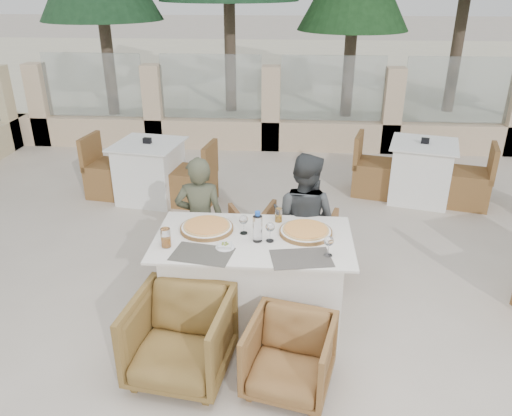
# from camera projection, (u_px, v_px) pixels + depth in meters

# --- Properties ---
(ground) EXTENTS (80.00, 80.00, 0.00)m
(ground) POSITION_uv_depth(u_px,v_px,m) (245.00, 320.00, 4.30)
(ground) COLOR beige
(ground) RESTS_ON ground
(sand_patch) EXTENTS (30.00, 16.00, 0.01)m
(sand_patch) POSITION_uv_depth(u_px,v_px,m) (283.00, 65.00, 16.98)
(sand_patch) COLOR beige
(sand_patch) RESTS_ON ground
(perimeter_wall_far) EXTENTS (10.00, 0.34, 1.60)m
(perimeter_wall_far) POSITION_uv_depth(u_px,v_px,m) (271.00, 103.00, 8.31)
(perimeter_wall_far) COLOR beige
(perimeter_wall_far) RESTS_ON ground
(dining_table) EXTENTS (1.60, 0.90, 0.77)m
(dining_table) POSITION_uv_depth(u_px,v_px,m) (253.00, 278.00, 4.19)
(dining_table) COLOR white
(dining_table) RESTS_ON ground
(placemat_near_left) EXTENTS (0.49, 0.37, 0.00)m
(placemat_near_left) POSITION_uv_depth(u_px,v_px,m) (202.00, 254.00, 3.79)
(placemat_near_left) COLOR #4F4B43
(placemat_near_left) RESTS_ON dining_table
(placemat_near_right) EXTENTS (0.50, 0.38, 0.00)m
(placemat_near_right) POSITION_uv_depth(u_px,v_px,m) (301.00, 258.00, 3.73)
(placemat_near_right) COLOR #534D47
(placemat_near_right) RESTS_ON dining_table
(pizza_left) EXTENTS (0.53, 0.53, 0.06)m
(pizza_left) POSITION_uv_depth(u_px,v_px,m) (207.00, 227.00, 4.15)
(pizza_left) COLOR orange
(pizza_left) RESTS_ON dining_table
(pizza_right) EXTENTS (0.47, 0.47, 0.06)m
(pizza_right) POSITION_uv_depth(u_px,v_px,m) (306.00, 231.00, 4.08)
(pizza_right) COLOR orange
(pizza_right) RESTS_ON dining_table
(water_bottle) EXTENTS (0.09, 0.09, 0.26)m
(water_bottle) POSITION_uv_depth(u_px,v_px,m) (258.00, 226.00, 3.93)
(water_bottle) COLOR #BDDAF9
(water_bottle) RESTS_ON dining_table
(wine_glass_centre) EXTENTS (0.10, 0.10, 0.18)m
(wine_glass_centre) POSITION_uv_depth(u_px,v_px,m) (244.00, 223.00, 4.07)
(wine_glass_centre) COLOR silver
(wine_glass_centre) RESTS_ON dining_table
(wine_glass_near) EXTENTS (0.10, 0.10, 0.18)m
(wine_glass_near) POSITION_uv_depth(u_px,v_px,m) (270.00, 231.00, 3.94)
(wine_glass_near) COLOR white
(wine_glass_near) RESTS_ON dining_table
(wine_glass_corner) EXTENTS (0.10, 0.10, 0.18)m
(wine_glass_corner) POSITION_uv_depth(u_px,v_px,m) (329.00, 245.00, 3.73)
(wine_glass_corner) COLOR silver
(wine_glass_corner) RESTS_ON dining_table
(beer_glass_left) EXTENTS (0.08, 0.08, 0.15)m
(beer_glass_left) POSITION_uv_depth(u_px,v_px,m) (166.00, 238.00, 3.87)
(beer_glass_left) COLOR orange
(beer_glass_left) RESTS_ON dining_table
(beer_glass_right) EXTENTS (0.08, 0.08, 0.12)m
(beer_glass_right) POSITION_uv_depth(u_px,v_px,m) (279.00, 215.00, 4.28)
(beer_glass_right) COLOR orange
(beer_glass_right) RESTS_ON dining_table
(olive_dish) EXTENTS (0.14, 0.14, 0.04)m
(olive_dish) POSITION_uv_depth(u_px,v_px,m) (225.00, 245.00, 3.87)
(olive_dish) COLOR silver
(olive_dish) RESTS_ON dining_table
(armchair_far_left) EXTENTS (0.88, 0.89, 0.62)m
(armchair_far_left) POSITION_uv_depth(u_px,v_px,m) (211.00, 246.00, 4.85)
(armchair_far_left) COLOR #905E34
(armchair_far_left) RESTS_ON ground
(armchair_far_right) EXTENTS (0.85, 0.86, 0.65)m
(armchair_far_right) POSITION_uv_depth(u_px,v_px,m) (296.00, 245.00, 4.85)
(armchair_far_right) COLOR #8E5E33
(armchair_far_right) RESTS_ON ground
(armchair_near_left) EXTENTS (0.78, 0.80, 0.64)m
(armchair_near_left) POSITION_uv_depth(u_px,v_px,m) (180.00, 337.00, 3.60)
(armchair_near_left) COLOR brown
(armchair_near_left) RESTS_ON ground
(armchair_near_right) EXTENTS (0.70, 0.71, 0.54)m
(armchair_near_right) POSITION_uv_depth(u_px,v_px,m) (289.00, 356.00, 3.49)
(armchair_near_right) COLOR brown
(armchair_near_right) RESTS_ON ground
(diner_left) EXTENTS (0.48, 0.34, 1.25)m
(diner_left) POSITION_uv_depth(u_px,v_px,m) (200.00, 221.00, 4.64)
(diner_left) COLOR #474A36
(diner_left) RESTS_ON ground
(diner_right) EXTENTS (0.77, 0.70, 1.30)m
(diner_right) POSITION_uv_depth(u_px,v_px,m) (303.00, 220.00, 4.61)
(diner_right) COLOR #3E4143
(diner_right) RESTS_ON ground
(bg_table_a) EXTENTS (1.75, 1.06, 0.77)m
(bg_table_a) POSITION_uv_depth(u_px,v_px,m) (150.00, 172.00, 6.52)
(bg_table_a) COLOR white
(bg_table_a) RESTS_ON ground
(bg_table_b) EXTENTS (1.79, 1.21, 0.77)m
(bg_table_b) POSITION_uv_depth(u_px,v_px,m) (421.00, 172.00, 6.52)
(bg_table_b) COLOR white
(bg_table_b) RESTS_ON ground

